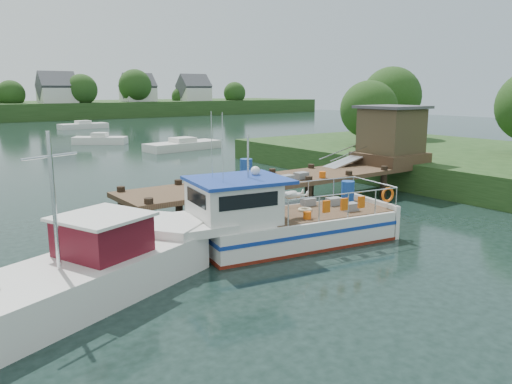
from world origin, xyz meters
TOP-DOWN VIEW (x-y plane):
  - ground_plane at (0.00, 0.00)m, footprint 160.00×160.00m
  - near_shore at (16.88, -0.73)m, footprint 16.00×30.00m
  - dock at (6.51, 0.01)m, footprint 16.60×3.00m
  - lobster_boat at (-2.55, -4.18)m, footprint 9.70×4.10m
  - work_boat at (-9.16, -4.99)m, footprint 8.18×4.97m
  - moored_far at (8.85, 52.23)m, footprint 6.62×2.70m
  - moored_b at (4.03, 31.49)m, footprint 5.16×4.40m
  - moored_c at (8.41, 22.50)m, footprint 7.24×3.30m

SIDE VIEW (x-z plane):
  - ground_plane at x=0.00m, z-range 0.00..0.00m
  - moored_far at x=8.85m, z-range -0.14..0.96m
  - moored_c at x=8.41m, z-range -0.14..0.96m
  - moored_b at x=4.03m, z-range -0.15..0.98m
  - work_boat at x=-9.16m, z-range -1.50..2.89m
  - lobster_boat at x=-2.55m, z-range -1.49..3.18m
  - near_shore at x=16.88m, z-range -1.83..5.93m
  - dock at x=6.51m, z-range -0.15..4.63m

